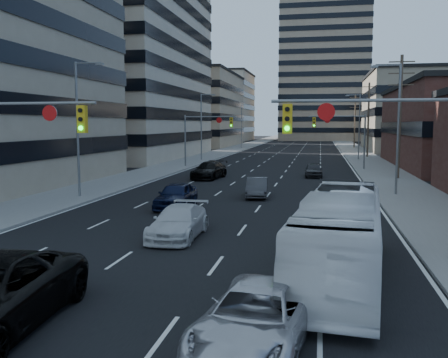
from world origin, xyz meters
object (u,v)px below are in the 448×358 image
sedan_blue (176,195)px  white_van (178,222)px  silver_suv (257,317)px  transit_bus (340,237)px

sedan_blue → white_van: bearing=-72.7°
white_van → silver_suv: (4.71, -10.06, -0.01)m
sedan_blue → transit_bus: bearing=-53.4°
transit_bus → sedan_blue: (-8.98, 12.14, -0.63)m
transit_bus → sedan_blue: transit_bus is taller
white_van → silver_suv: bearing=-65.1°
white_van → transit_bus: transit_bus is taller
silver_suv → sedan_blue: (-6.99, 17.42, 0.09)m
silver_suv → transit_bus: size_ratio=0.49×
white_van → sedan_blue: (-2.27, 7.37, 0.07)m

